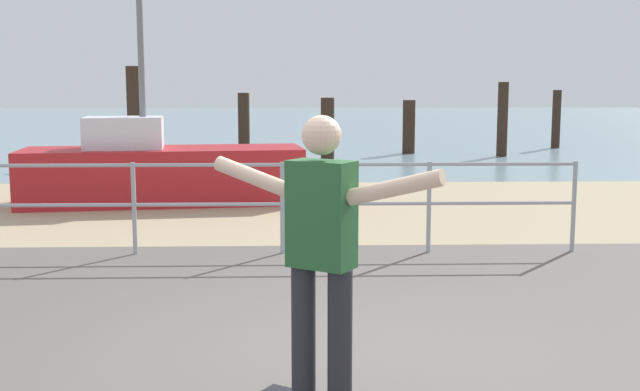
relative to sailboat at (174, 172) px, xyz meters
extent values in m
cube|color=tan|center=(2.25, -0.48, -0.52)|extent=(24.00, 6.00, 0.04)
cube|color=#75939E|center=(2.25, 27.52, -0.52)|extent=(72.00, 50.00, 0.04)
cylinder|color=#9EA0A5|center=(0.15, -3.88, 0.01)|extent=(0.05, 0.05, 1.05)
cylinder|color=#9EA0A5|center=(1.80, -3.88, 0.01)|extent=(0.05, 0.05, 1.05)
cylinder|color=#9EA0A5|center=(3.45, -3.88, 0.01)|extent=(0.05, 0.05, 1.05)
cylinder|color=#9EA0A5|center=(5.09, -3.88, 0.01)|extent=(0.05, 0.05, 1.05)
cylinder|color=#9EA0A5|center=(0.15, -3.88, 0.50)|extent=(9.88, 0.04, 0.04)
cylinder|color=#9EA0A5|center=(0.15, -3.88, 0.06)|extent=(9.88, 0.04, 0.04)
cube|color=#B21E23|center=(-0.16, -0.02, -0.07)|extent=(4.54, 1.94, 0.90)
cone|color=#B21E23|center=(2.02, 0.25, -0.07)|extent=(1.19, 0.90, 0.77)
cylinder|color=slate|center=(-0.46, -0.06, 2.13)|extent=(0.10, 0.10, 3.50)
cube|color=silver|center=(-0.75, -0.09, 0.63)|extent=(1.30, 1.04, 0.50)
cylinder|color=#26262B|center=(1.99, -8.17, -0.03)|extent=(0.14, 0.14, 0.80)
cylinder|color=#26262B|center=(2.19, -8.29, -0.03)|extent=(0.14, 0.14, 0.80)
cube|color=#26592D|center=(2.09, -8.23, 0.67)|extent=(0.41, 0.36, 0.60)
sphere|color=beige|center=(2.09, -8.23, 1.11)|extent=(0.22, 0.22, 0.22)
cylinder|color=beige|center=(1.71, -7.99, 0.85)|extent=(0.52, 0.37, 0.23)
cylinder|color=beige|center=(2.47, -8.47, 0.85)|extent=(0.52, 0.37, 0.23)
cylinder|color=#332319|center=(-1.95, 6.70, 0.66)|extent=(0.38, 0.38, 2.35)
cylinder|color=#332319|center=(0.39, 11.23, 0.31)|extent=(0.35, 0.35, 1.66)
cylinder|color=#332319|center=(2.74, 6.60, 0.28)|extent=(0.33, 0.33, 1.59)
cylinder|color=#332319|center=(5.08, 8.96, 0.23)|extent=(0.34, 0.34, 1.49)
cylinder|color=#332319|center=(7.42, 8.00, 0.47)|extent=(0.28, 0.28, 1.97)
cylinder|color=#332319|center=(9.76, 10.70, 0.36)|extent=(0.25, 0.25, 1.75)
camera|label=1|loc=(1.94, -12.51, 1.38)|focal=43.86mm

